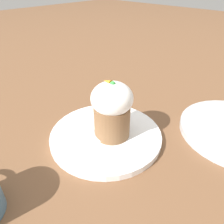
# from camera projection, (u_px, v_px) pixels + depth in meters

# --- Properties ---
(ground_plane) EXTENTS (4.00, 4.00, 0.00)m
(ground_plane) POSITION_uv_depth(u_px,v_px,m) (106.00, 138.00, 0.48)
(ground_plane) COLOR brown
(dessert_plate) EXTENTS (0.24, 0.24, 0.01)m
(dessert_plate) POSITION_uv_depth(u_px,v_px,m) (106.00, 135.00, 0.47)
(dessert_plate) COLOR white
(dessert_plate) RESTS_ON ground_plane
(carrot_cake) EXTENTS (0.08, 0.08, 0.12)m
(carrot_cake) POSITION_uv_depth(u_px,v_px,m) (112.00, 109.00, 0.43)
(carrot_cake) COLOR brown
(carrot_cake) RESTS_ON dessert_plate
(spoon) EXTENTS (0.12, 0.06, 0.01)m
(spoon) POSITION_uv_depth(u_px,v_px,m) (96.00, 134.00, 0.46)
(spoon) COLOR #B7B7BC
(spoon) RESTS_ON dessert_plate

